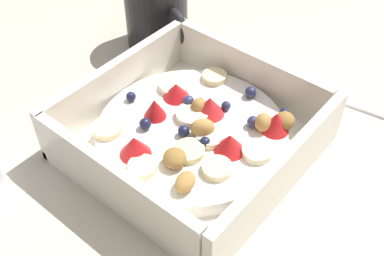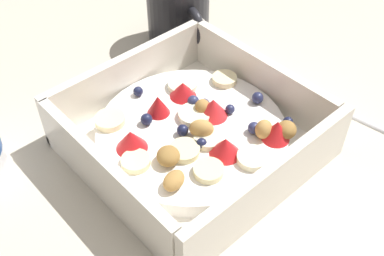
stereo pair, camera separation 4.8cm
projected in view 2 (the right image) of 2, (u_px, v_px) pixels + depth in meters
The scene contains 4 objects.
ground_plane at pixel (192, 147), 0.50m from camera, with size 2.40×2.40×0.00m, color beige.
fruit_bowl at pixel (193, 134), 0.49m from camera, with size 0.22×0.22×0.06m.
spoon at pixel (344, 110), 0.54m from camera, with size 0.04×0.17×0.01m.
coffee_mug at pixel (179, 12), 0.61m from camera, with size 0.08×0.11×0.09m.
Camera 2 is at (-0.23, -0.25, 0.37)m, focal length 44.36 mm.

